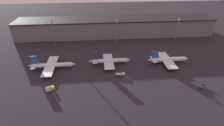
% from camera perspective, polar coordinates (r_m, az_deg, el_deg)
% --- Properties ---
extents(ground, '(600.00, 600.00, 0.00)m').
position_cam_1_polar(ground, '(138.66, 5.10, -4.69)').
color(ground, '#26262B').
extents(terminal_building, '(234.46, 31.47, 20.77)m').
position_cam_1_polar(terminal_building, '(217.36, 1.21, 11.72)').
color(terminal_building, slate).
rests_on(terminal_building, ground).
extents(airplane_0, '(40.27, 33.90, 12.80)m').
position_cam_1_polar(airplane_0, '(155.68, -19.09, -0.73)').
color(airplane_0, white).
rests_on(airplane_0, ground).
extents(airplane_1, '(37.77, 27.85, 13.22)m').
position_cam_1_polar(airplane_1, '(153.65, -0.80, 0.69)').
color(airplane_1, silver).
rests_on(airplane_1, ground).
extents(airplane_2, '(38.55, 30.96, 12.15)m').
position_cam_1_polar(airplane_2, '(163.17, 17.76, 1.07)').
color(airplane_2, white).
rests_on(airplane_2, ground).
extents(service_vehicle_0, '(5.68, 5.32, 2.51)m').
position_cam_1_polar(service_vehicle_0, '(142.39, 27.32, -6.84)').
color(service_vehicle_0, '#282D38').
rests_on(service_vehicle_0, ground).
extents(service_vehicle_1, '(6.39, 5.36, 3.69)m').
position_cam_1_polar(service_vehicle_1, '(130.99, -19.69, -7.88)').
color(service_vehicle_1, gold).
rests_on(service_vehicle_1, ground).
extents(service_vehicle_2, '(7.26, 2.58, 2.62)m').
position_cam_1_polar(service_vehicle_2, '(138.96, 2.65, -3.72)').
color(service_vehicle_2, '#9EA3A8').
rests_on(service_vehicle_2, ground).
extents(lamp_post_0, '(1.80, 1.80, 28.95)m').
position_cam_1_polar(lamp_post_0, '(195.91, -18.72, 10.42)').
color(lamp_post_0, slate).
rests_on(lamp_post_0, ground).
extents(lamp_post_1, '(1.80, 1.80, 26.50)m').
position_cam_1_polar(lamp_post_1, '(191.74, 1.62, 11.16)').
color(lamp_post_1, slate).
rests_on(lamp_post_1, ground).
extents(lamp_post_2, '(1.80, 1.80, 25.92)m').
position_cam_1_polar(lamp_post_2, '(210.23, 20.70, 10.89)').
color(lamp_post_2, slate).
rests_on(lamp_post_2, ground).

